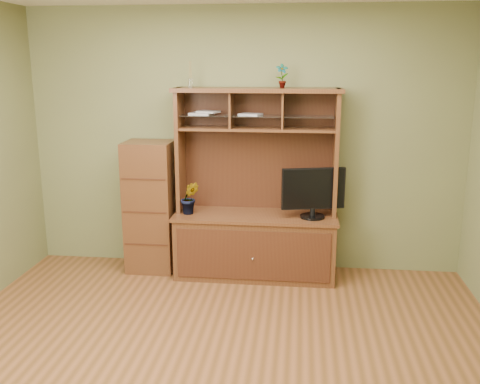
# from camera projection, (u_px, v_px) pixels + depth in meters

# --- Properties ---
(room) EXTENTS (4.54, 4.04, 2.74)m
(room) POSITION_uv_depth(u_px,v_px,m) (212.00, 184.00, 3.60)
(room) COLOR brown
(room) RESTS_ON ground
(media_hutch) EXTENTS (1.66, 0.61, 1.90)m
(media_hutch) POSITION_uv_depth(u_px,v_px,m) (256.00, 226.00, 5.45)
(media_hutch) COLOR #482514
(media_hutch) RESTS_ON room
(monitor) EXTENTS (0.62, 0.24, 0.50)m
(monitor) POSITION_uv_depth(u_px,v_px,m) (313.00, 192.00, 5.21)
(monitor) COLOR black
(monitor) RESTS_ON media_hutch
(orchid_plant) EXTENTS (0.21, 0.18, 0.33)m
(orchid_plant) POSITION_uv_depth(u_px,v_px,m) (190.00, 198.00, 5.37)
(orchid_plant) COLOR #25521C
(orchid_plant) RESTS_ON media_hutch
(top_plant) EXTENTS (0.13, 0.10, 0.23)m
(top_plant) POSITION_uv_depth(u_px,v_px,m) (282.00, 76.00, 5.14)
(top_plant) COLOR #396B25
(top_plant) RESTS_ON media_hutch
(reed_diffuser) EXTENTS (0.05, 0.05, 0.25)m
(reed_diffuser) POSITION_uv_depth(u_px,v_px,m) (190.00, 77.00, 5.24)
(reed_diffuser) COLOR silver
(reed_diffuser) RESTS_ON media_hutch
(magazines) EXTENTS (0.74, 0.22, 0.04)m
(magazines) POSITION_uv_depth(u_px,v_px,m) (219.00, 113.00, 5.29)
(magazines) COLOR silver
(magazines) RESTS_ON media_hutch
(side_cabinet) EXTENTS (0.49, 0.44, 1.36)m
(side_cabinet) POSITION_uv_depth(u_px,v_px,m) (151.00, 207.00, 5.56)
(side_cabinet) COLOR #482514
(side_cabinet) RESTS_ON room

